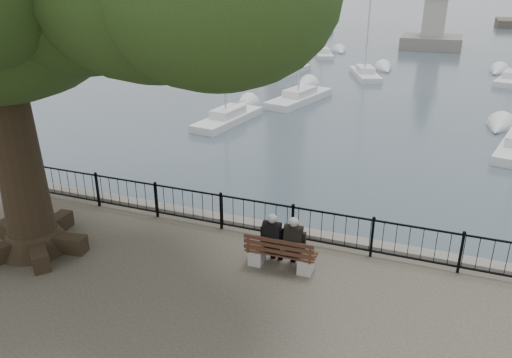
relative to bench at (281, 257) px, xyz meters
The scene contains 13 objects.
harbor 2.26m from the bench, 121.76° to the left, with size 260.00×260.00×1.20m.
railing 1.73m from the bench, 130.62° to the left, with size 22.06×0.06×1.00m.
bench is the anchor object (origin of this frame).
person_left 0.40m from the bench, 156.45° to the left, with size 0.41×0.69×1.39m.
person_right 0.46m from the bench, 19.03° to the left, with size 0.41×0.69×1.39m.
lion_monument 48.74m from the bench, 88.96° to the left, with size 6.13×6.13×9.01m.
sailboat_a 16.10m from the bench, 118.43° to the left, with size 2.14×5.36×9.63m.
sailboat_b 20.85m from the bench, 105.09° to the left, with size 2.93×6.14×13.43m.
sailboat_e 34.75m from the bench, 111.68° to the left, with size 2.23×5.97×12.71m.
sailboat_f 29.90m from the bench, 95.72° to the left, with size 3.38×5.71×11.03m.
sailboat_g 32.59m from the bench, 76.65° to the left, with size 2.92×5.77×10.05m.
sailboat_h 39.95m from the bench, 102.50° to the left, with size 3.28×5.29×11.36m.
sailboat_i 30.64m from the bench, 106.81° to the left, with size 2.00×5.20×11.40m.
Camera 1 is at (4.18, -8.37, 6.38)m, focal length 35.00 mm.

